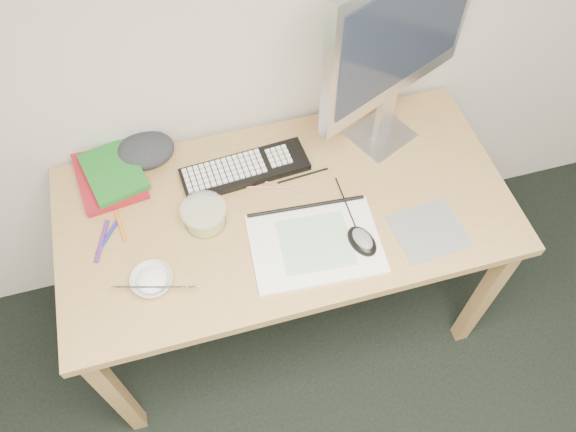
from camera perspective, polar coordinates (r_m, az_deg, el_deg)
The scene contains 18 objects.
desk at distance 1.80m, azimuth -0.26°, elevation -0.55°, with size 1.40×0.70×0.75m.
mousepad at distance 1.74m, azimuth 14.08°, elevation -1.47°, with size 0.20×0.18×0.00m, color slate.
sketchpad at distance 1.66m, azimuth 2.79°, elevation -2.83°, with size 0.38×0.27×0.01m, color silver.
keyboard at distance 1.81m, azimuth -4.40°, elevation 4.73°, with size 0.41×0.13×0.02m, color black.
monitor at distance 1.66m, azimuth 11.32°, elevation 17.26°, with size 0.52×0.26×0.65m.
mouse at distance 1.65m, azimuth 7.57°, elevation -2.33°, with size 0.07×0.11×0.04m, color black.
rice_bowl at distance 1.63m, azimuth -13.63°, elevation -6.44°, with size 0.12×0.12×0.04m, color white.
chopsticks at distance 1.59m, azimuth -13.31°, elevation -7.03°, with size 0.02×0.02×0.23m, color silver.
fruit_tub at distance 1.70m, azimuth -8.48°, elevation 0.05°, with size 0.14×0.14×0.07m, color #EEC954.
book_red at distance 1.88m, azimuth -17.67°, elevation 3.94°, with size 0.19×0.26×0.03m, color maroon.
book_green at distance 1.85m, azimuth -17.32°, elevation 4.33°, with size 0.16×0.22×0.02m, color #1B6D21.
cloth_lump at distance 1.89m, azimuth -14.28°, elevation 6.49°, with size 0.16×0.13×0.06m, color #26282E.
pencil_pink at distance 1.78m, azimuth -2.13°, elevation 2.95°, with size 0.01×0.01×0.17m, color #DD6E84.
pencil_tan at distance 1.78m, azimuth -1.08°, elevation 3.13°, with size 0.01×0.01×0.18m, color #A58657.
pencil_black at distance 1.80m, azimuth 1.53°, elevation 4.13°, with size 0.01×0.01×0.17m, color black.
marker_blue at distance 1.75m, azimuth -17.90°, elevation -2.09°, with size 0.01×0.01×0.12m, color #1D25A2.
marker_orange at distance 1.76m, azimuth -16.67°, elevation -0.97°, with size 0.01×0.01×0.12m, color orange.
marker_purple at distance 1.75m, azimuth -18.39°, elevation -2.42°, with size 0.01×0.01×0.14m, color #59227F.
Camera 1 is at (-0.46, 0.48, 2.18)m, focal length 35.00 mm.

